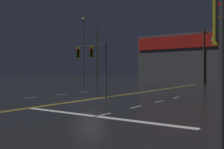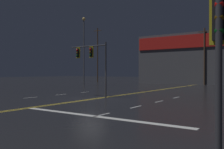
{
  "view_description": "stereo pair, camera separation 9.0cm",
  "coord_description": "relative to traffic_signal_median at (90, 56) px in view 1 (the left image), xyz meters",
  "views": [
    {
      "loc": [
        12.76,
        -15.66,
        2.16
      ],
      "look_at": [
        0.0,
        3.12,
        2.0
      ],
      "focal_mm": 40.0,
      "sensor_mm": 36.0,
      "label": 1
    },
    {
      "loc": [
        12.84,
        -15.61,
        2.16
      ],
      "look_at": [
        0.0,
        3.12,
        2.0
      ],
      "focal_mm": 40.0,
      "sensor_mm": 36.0,
      "label": 2
    }
  ],
  "objects": [
    {
      "name": "ground_plane",
      "position": [
        1.47,
        -1.83,
        -3.64
      ],
      "size": [
        200.0,
        200.0,
        0.0
      ],
      "primitive_type": "plane",
      "color": "black"
    },
    {
      "name": "road_markings",
      "position": [
        2.52,
        -3.02,
        -3.64
      ],
      "size": [
        15.45,
        60.0,
        0.01
      ],
      "color": "gold",
      "rests_on": "ground"
    },
    {
      "name": "traffic_signal_median",
      "position": [
        0.0,
        0.0,
        0.0
      ],
      "size": [
        4.03,
        0.36,
        4.81
      ],
      "color": "#38383D",
      "rests_on": "ground"
    },
    {
      "name": "traffic_signal_corner_southeast",
      "position": [
        13.31,
        -12.3,
        -0.92
      ],
      "size": [
        0.42,
        0.36,
        3.7
      ],
      "color": "#38383D",
      "rests_on": "ground"
    },
    {
      "name": "streetlight_near_right",
      "position": [
        -13.19,
        14.33,
        3.47
      ],
      "size": [
        0.56,
        0.56,
        11.44
      ],
      "color": "#59595E",
      "rests_on": "ground"
    },
    {
      "name": "building_backdrop",
      "position": [
        1.47,
        33.78,
        1.23
      ],
      "size": [
        24.16,
        10.23,
        9.71
      ],
      "color": "#4C4C51",
      "rests_on": "ground"
    },
    {
      "name": "utility_pole_row",
      "position": [
        -0.29,
        28.57,
        2.0
      ],
      "size": [
        47.44,
        0.26,
        12.57
      ],
      "color": "#4C3828",
      "rests_on": "ground"
    }
  ]
}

